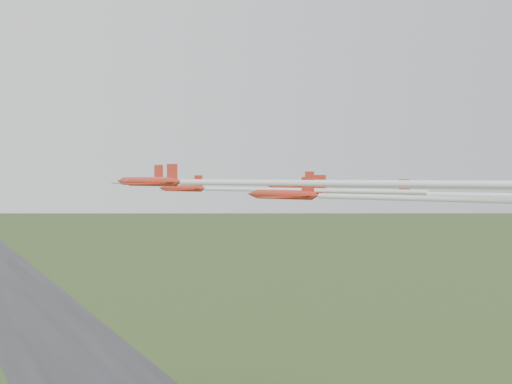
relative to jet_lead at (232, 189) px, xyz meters
name	(u,v)px	position (x,y,z in m)	size (l,w,h in m)	color
runway	(28,304)	(-4.08, 198.49, -49.29)	(38.00, 900.00, 0.04)	#2F2F32
jet_lead	(232,189)	(0.00, 0.00, 0.00)	(21.04, 45.54, 2.57)	red
jet_row2_left	(219,182)	(-9.58, -18.17, 1.21)	(22.67, 59.94, 2.73)	red
jet_row2_right	(367,186)	(15.61, -12.35, 0.54)	(22.74, 54.50, 2.61)	red
jet_row3_left	(229,182)	(-13.63, -31.03, 1.25)	(21.58, 47.88, 2.47)	red
jet_row3_mid	(404,194)	(11.45, -26.43, -0.29)	(27.79, 62.69, 2.94)	red
jet_row3_right	(477,196)	(28.16, -20.64, -0.80)	(23.03, 60.33, 2.81)	red
jet_row4_left	(357,197)	(-2.84, -37.86, -0.14)	(18.20, 41.76, 2.43)	red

